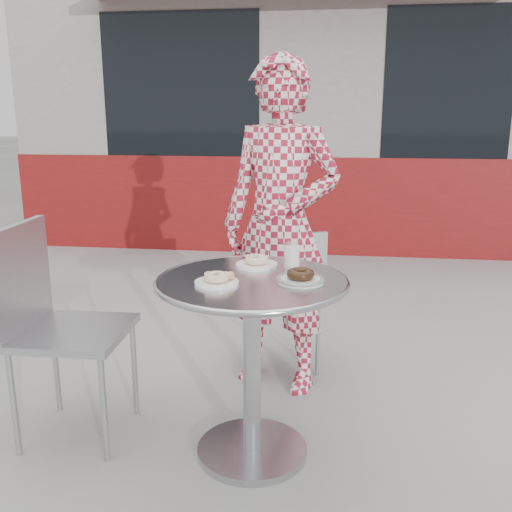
# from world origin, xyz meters

# --- Properties ---
(ground) EXTENTS (60.00, 60.00, 0.00)m
(ground) POSITION_xyz_m (0.00, 0.00, 0.00)
(ground) COLOR #AAA6A1
(ground) RESTS_ON ground
(storefront) EXTENTS (6.02, 4.55, 3.00)m
(storefront) POSITION_xyz_m (-0.00, 5.56, 1.49)
(storefront) COLOR gray
(storefront) RESTS_ON ground
(bistro_table) EXTENTS (0.79, 0.79, 0.79)m
(bistro_table) POSITION_xyz_m (0.04, -0.03, 0.60)
(bistro_table) COLOR silver
(bistro_table) RESTS_ON ground
(chair_far) EXTENTS (0.51, 0.51, 0.83)m
(chair_far) POSITION_xyz_m (0.08, 0.86, 0.26)
(chair_far) COLOR #A0A3A8
(chair_far) RESTS_ON ground
(chair_left) EXTENTS (0.48, 0.47, 0.98)m
(chair_left) POSITION_xyz_m (-0.79, 0.03, 0.30)
(chair_left) COLOR #A0A3A8
(chair_left) RESTS_ON ground
(seated_person) EXTENTS (0.73, 0.59, 1.73)m
(seated_person) POSITION_xyz_m (0.08, 0.67, 0.86)
(seated_person) COLOR maroon
(seated_person) RESTS_ON ground
(plate_far) EXTENTS (0.18, 0.18, 0.05)m
(plate_far) POSITION_xyz_m (0.03, 0.17, 0.81)
(plate_far) COLOR white
(plate_far) RESTS_ON bistro_table
(plate_near) EXTENTS (0.17, 0.17, 0.05)m
(plate_near) POSITION_xyz_m (-0.09, -0.11, 0.81)
(plate_near) COLOR white
(plate_near) RESTS_ON bistro_table
(plate_checker) EXTENTS (0.19, 0.19, 0.05)m
(plate_checker) POSITION_xyz_m (0.23, -0.04, 0.81)
(plate_checker) COLOR white
(plate_checker) RESTS_ON bistro_table
(milk_cup) EXTENTS (0.07, 0.07, 0.11)m
(milk_cup) POSITION_xyz_m (0.18, 0.18, 0.84)
(milk_cup) COLOR white
(milk_cup) RESTS_ON bistro_table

